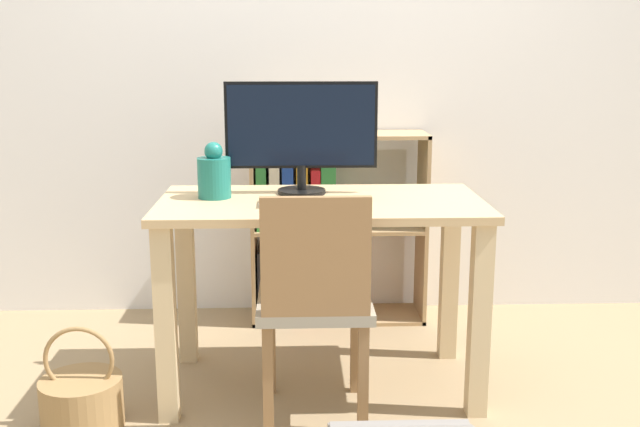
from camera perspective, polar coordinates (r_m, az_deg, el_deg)
The scene contains 9 objects.
ground_plane at distance 3.04m, azimuth 0.07°, elevation -12.89°, with size 10.00×10.00×0.00m, color #997F5B.
wall_back at distance 3.67m, azimuth -0.48°, elevation 12.46°, with size 8.00×0.05×2.60m.
desk at distance 2.84m, azimuth 0.07°, elevation -2.05°, with size 1.22×0.63×0.75m.
monitor at distance 2.89m, azimuth -1.43°, elevation 6.39°, with size 0.59×0.19×0.43m.
keyboard at distance 2.72m, azimuth -0.53°, elevation 0.85°, with size 0.39×0.14×0.02m.
vase at distance 2.86m, azimuth -8.07°, elevation 2.95°, with size 0.13×0.13×0.21m.
chair at distance 2.60m, azimuth -0.40°, elevation -6.45°, with size 0.40×0.40×0.84m.
bookshelf at distance 3.60m, azimuth -0.90°, elevation -0.98°, with size 0.83×0.28×0.91m.
basket at distance 2.82m, azimuth -17.69°, elevation -13.39°, with size 0.29×0.29×0.37m.
Camera 1 is at (-0.10, -2.74, 1.31)m, focal length 42.00 mm.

